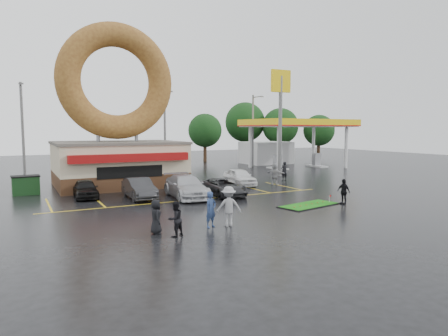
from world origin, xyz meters
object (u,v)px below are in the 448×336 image
gas_station (284,137)px  streetlight_left (23,129)px  car_silver (186,186)px  streetlight_mid (165,129)px  car_dgrey (139,188)px  shell_sign (281,103)px  car_grey (224,187)px  car_black (86,189)px  person_cameraman (343,192)px  donut_shop (118,132)px  streetlight_right (253,129)px  dumpster (26,186)px  car_white (240,177)px  putting_green (309,205)px  person_blue (211,209)px

gas_station → streetlight_left: size_ratio=1.52×
car_silver → streetlight_mid: bearing=80.1°
streetlight_mid → car_dgrey: size_ratio=2.09×
shell_sign → car_grey: (-10.67, -8.08, -6.75)m
gas_station → car_dgrey: 28.06m
streetlight_mid → car_black: streetlight_mid is taller
gas_station → person_cameraman: (-12.41, -23.35, -2.90)m
gas_station → car_black: 29.85m
car_black → car_dgrey: 3.77m
gas_station → car_dgrey: bearing=-146.7°
person_cameraman → donut_shop: bearing=-151.9°
gas_station → car_silver: gas_station is taller
streetlight_left → car_grey: streetlight_left is taller
streetlight_right → dumpster: size_ratio=5.00×
car_dgrey → car_black: bearing=149.1°
gas_station → car_white: 19.30m
gas_station → person_cameraman: bearing=-118.0°
streetlight_mid → car_black: bearing=-128.3°
car_silver → person_cameraman: person_cameraman is taller
donut_shop → car_white: donut_shop is taller
streetlight_right → dumpster: 28.57m
streetlight_left → car_dgrey: (6.69, -14.31, -4.07)m
shell_sign → putting_green: size_ratio=2.43×
car_white → person_cameraman: bearing=-75.5°
car_grey → donut_shop: bearing=120.8°
streetlight_left → car_silver: (9.70, -15.41, -4.01)m
car_black → car_white: bearing=5.4°
streetlight_mid → car_white: 13.69m
car_grey → dumpster: 14.41m
shell_sign → streetlight_right: (3.00, 9.92, -2.60)m
putting_green → person_blue: bearing=-165.1°
shell_sign → putting_green: (-7.66, -13.81, -7.34)m
person_blue → streetlight_right: bearing=34.2°
streetlight_left → car_silver: bearing=-57.8°
car_black → person_blue: person_blue is taller
streetlight_right → car_black: (-22.52, -14.33, -4.14)m
donut_shop → car_white: bearing=-28.9°
donut_shop → streetlight_mid: (7.00, 7.95, 0.32)m
streetlight_left → car_dgrey: 16.31m
streetlight_left → car_black: 13.46m
person_blue → putting_green: bearing=-5.3°
shell_sign → person_blue: shell_sign is taller
streetlight_mid → car_grey: (-1.67, -16.99, -4.16)m
streetlight_mid → person_blue: streetlight_mid is taller
car_dgrey → car_silver: size_ratio=0.81×
gas_station → person_blue: 33.61m
car_white → donut_shop: bearing=156.9°
streetlight_left → streetlight_mid: size_ratio=1.00×
person_blue → car_silver: bearing=55.3°
car_white → dumpster: bearing=174.8°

